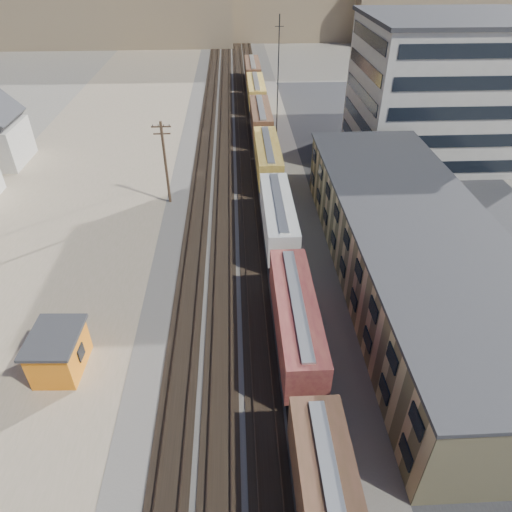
{
  "coord_description": "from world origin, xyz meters",
  "views": [
    {
      "loc": [
        -0.51,
        -7.47,
        26.88
      ],
      "look_at": [
        1.16,
        25.97,
        3.0
      ],
      "focal_mm": 32.0,
      "sensor_mm": 36.0,
      "label": 1
    }
  ],
  "objects_px": {
    "utility_pole_north": "(165,162)",
    "freight_train": "(272,184)",
    "maintenance_shed": "(59,352)",
    "parked_car_blue": "(395,167)"
  },
  "relations": [
    {
      "from": "utility_pole_north",
      "to": "freight_train",
      "type": "bearing_deg",
      "value": -5.87
    },
    {
      "from": "maintenance_shed",
      "to": "parked_car_blue",
      "type": "bearing_deg",
      "value": 42.95
    },
    {
      "from": "freight_train",
      "to": "maintenance_shed",
      "type": "relative_size",
      "value": 24.9
    },
    {
      "from": "freight_train",
      "to": "parked_car_blue",
      "type": "relative_size",
      "value": 20.93
    },
    {
      "from": "freight_train",
      "to": "maintenance_shed",
      "type": "bearing_deg",
      "value": -125.85
    },
    {
      "from": "utility_pole_north",
      "to": "parked_car_blue",
      "type": "height_order",
      "value": "utility_pole_north"
    },
    {
      "from": "utility_pole_north",
      "to": "parked_car_blue",
      "type": "bearing_deg",
      "value": 13.21
    },
    {
      "from": "maintenance_shed",
      "to": "parked_car_blue",
      "type": "relative_size",
      "value": 0.84
    },
    {
      "from": "utility_pole_north",
      "to": "maintenance_shed",
      "type": "relative_size",
      "value": 2.08
    },
    {
      "from": "utility_pole_north",
      "to": "maintenance_shed",
      "type": "distance_m",
      "value": 26.45
    }
  ]
}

